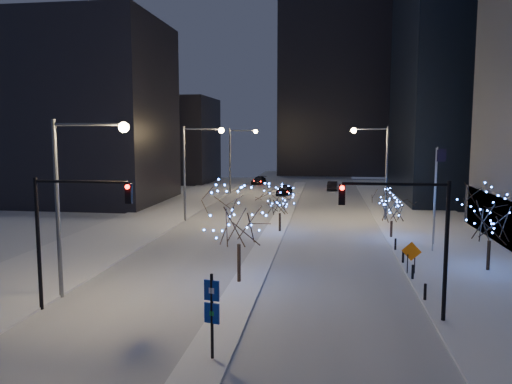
% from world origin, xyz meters
% --- Properties ---
extents(ground, '(160.00, 160.00, 0.00)m').
position_xyz_m(ground, '(0.00, 0.00, 0.00)').
color(ground, silver).
rests_on(ground, ground).
extents(road, '(20.00, 130.00, 0.02)m').
position_xyz_m(road, '(0.00, 35.00, 0.01)').
color(road, silver).
rests_on(road, ground).
extents(median, '(2.00, 80.00, 0.15)m').
position_xyz_m(median, '(0.00, 30.00, 0.07)').
color(median, silver).
rests_on(median, ground).
extents(east_sidewalk, '(10.00, 90.00, 0.15)m').
position_xyz_m(east_sidewalk, '(15.00, 20.00, 0.07)').
color(east_sidewalk, silver).
rests_on(east_sidewalk, ground).
extents(west_sidewalk, '(8.00, 90.00, 0.15)m').
position_xyz_m(west_sidewalk, '(-14.00, 20.00, 0.07)').
color(west_sidewalk, silver).
rests_on(west_sidewalk, ground).
extents(filler_west_near, '(22.00, 18.00, 24.00)m').
position_xyz_m(filler_west_near, '(-28.00, 40.00, 12.00)').
color(filler_west_near, black).
rests_on(filler_west_near, ground).
extents(filler_west_far, '(18.00, 16.00, 16.00)m').
position_xyz_m(filler_west_far, '(-26.00, 70.00, 8.00)').
color(filler_west_far, black).
rests_on(filler_west_far, ground).
extents(horizon_block, '(24.00, 14.00, 42.00)m').
position_xyz_m(horizon_block, '(6.00, 92.00, 21.00)').
color(horizon_block, black).
rests_on(horizon_block, ground).
extents(street_lamp_w_near, '(4.40, 0.56, 10.00)m').
position_xyz_m(street_lamp_w_near, '(-8.94, 2.00, 6.50)').
color(street_lamp_w_near, '#595E66').
rests_on(street_lamp_w_near, ground).
extents(street_lamp_w_mid, '(4.40, 0.56, 10.00)m').
position_xyz_m(street_lamp_w_mid, '(-8.94, 27.00, 6.50)').
color(street_lamp_w_mid, '#595E66').
rests_on(street_lamp_w_mid, ground).
extents(street_lamp_w_far, '(4.40, 0.56, 10.00)m').
position_xyz_m(street_lamp_w_far, '(-8.94, 52.00, 6.50)').
color(street_lamp_w_far, '#595E66').
rests_on(street_lamp_w_far, ground).
extents(street_lamp_east, '(3.90, 0.56, 10.00)m').
position_xyz_m(street_lamp_east, '(10.08, 30.00, 6.45)').
color(street_lamp_east, '#595E66').
rests_on(street_lamp_east, ground).
extents(traffic_signal_west, '(5.26, 0.43, 7.00)m').
position_xyz_m(traffic_signal_west, '(-8.44, -0.00, 4.76)').
color(traffic_signal_west, black).
rests_on(traffic_signal_west, ground).
extents(traffic_signal_east, '(5.26, 0.43, 7.00)m').
position_xyz_m(traffic_signal_east, '(8.94, 1.00, 4.76)').
color(traffic_signal_east, black).
rests_on(traffic_signal_east, ground).
extents(flagpoles, '(1.35, 2.60, 8.00)m').
position_xyz_m(flagpoles, '(13.37, 17.25, 4.80)').
color(flagpoles, silver).
rests_on(flagpoles, east_sidewalk).
extents(bollards, '(0.16, 12.16, 0.90)m').
position_xyz_m(bollards, '(10.20, 10.00, 0.60)').
color(bollards, black).
rests_on(bollards, east_sidewalk).
extents(car_near, '(2.44, 4.86, 1.59)m').
position_xyz_m(car_near, '(-1.50, 51.11, 0.80)').
color(car_near, black).
rests_on(car_near, ground).
extents(car_mid, '(1.83, 4.52, 1.46)m').
position_xyz_m(car_mid, '(5.80, 58.92, 0.73)').
color(car_mid, black).
rests_on(car_mid, ground).
extents(car_far, '(2.61, 4.95, 1.37)m').
position_xyz_m(car_far, '(-7.51, 66.81, 0.68)').
color(car_far, black).
rests_on(car_far, ground).
extents(holiday_tree_median_near, '(4.83, 4.83, 6.29)m').
position_xyz_m(holiday_tree_median_near, '(-0.50, 5.95, 4.29)').
color(holiday_tree_median_near, black).
rests_on(holiday_tree_median_near, median).
extents(holiday_tree_median_far, '(3.37, 3.37, 4.32)m').
position_xyz_m(holiday_tree_median_far, '(0.50, 22.30, 3.02)').
color(holiday_tree_median_far, black).
rests_on(holiday_tree_median_far, median).
extents(holiday_tree_plaza_near, '(5.72, 5.72, 5.65)m').
position_xyz_m(holiday_tree_plaza_near, '(15.55, 10.88, 3.80)').
color(holiday_tree_plaza_near, black).
rests_on(holiday_tree_plaza_near, east_sidewalk).
extents(holiday_tree_plaza_far, '(3.55, 3.55, 4.21)m').
position_xyz_m(holiday_tree_plaza_far, '(10.50, 20.99, 2.84)').
color(holiday_tree_plaza_far, black).
rests_on(holiday_tree_plaza_far, east_sidewalk).
extents(wayfinding_sign, '(0.65, 0.24, 3.67)m').
position_xyz_m(wayfinding_sign, '(0.26, -4.63, 2.25)').
color(wayfinding_sign, black).
rests_on(wayfinding_sign, ground).
extents(construction_sign, '(1.23, 0.42, 2.11)m').
position_xyz_m(construction_sign, '(10.30, 9.29, 1.42)').
color(construction_sign, black).
rests_on(construction_sign, east_sidewalk).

